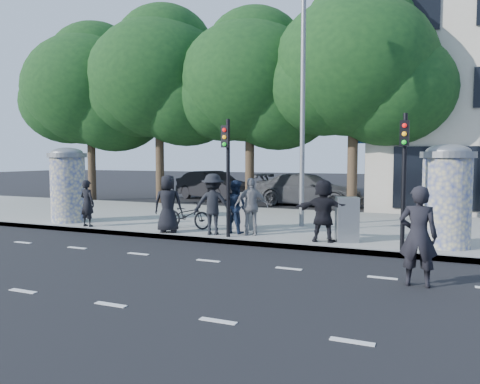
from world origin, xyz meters
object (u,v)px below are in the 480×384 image
at_px(cabinet_right, 347,220).
at_px(ped_d, 213,204).
at_px(traffic_pole_far, 404,167).
at_px(car_right, 308,190).
at_px(ped_f, 323,210).
at_px(man_road, 418,236).
at_px(ped_e, 251,207).
at_px(ped_c, 235,207).
at_px(car_mid, 212,185).
at_px(traffic_pole_near, 227,165).
at_px(ad_column_right, 447,193).
at_px(ped_a, 168,204).
at_px(street_lamp, 302,86).
at_px(ad_column_left, 68,183).
at_px(ped_b, 87,203).
at_px(bicycle, 187,215).
at_px(cabinet_left, 244,211).

bearing_deg(cabinet_right, ped_d, 162.16).
distance_m(traffic_pole_far, car_right, 12.16).
height_order(ped_f, man_road, man_road).
bearing_deg(ped_e, ped_c, -40.18).
xyz_separation_m(car_mid, car_right, (5.89, -0.97, -0.02)).
xyz_separation_m(traffic_pole_near, ped_c, (-0.09, 0.78, -1.27)).
xyz_separation_m(ad_column_right, ped_a, (-7.83, -0.85, -0.50)).
distance_m(cabinet_right, car_mid, 14.83).
bearing_deg(ped_a, street_lamp, -159.51).
xyz_separation_m(traffic_pole_near, car_mid, (-6.38, 11.82, -1.41)).
distance_m(ad_column_right, ped_a, 7.89).
xyz_separation_m(ad_column_left, ped_b, (1.43, -0.65, -0.61)).
xyz_separation_m(ped_a, bicycle, (0.15, 0.91, -0.44)).
distance_m(street_lamp, cabinet_left, 4.52).
height_order(ad_column_left, ped_a, ad_column_left).
height_order(ped_d, cabinet_left, ped_d).
xyz_separation_m(ad_column_right, ped_c, (-5.89, -0.13, -0.58)).
height_order(ped_d, cabinet_right, ped_d).
relative_size(ped_d, car_right, 0.33).
bearing_deg(ped_f, traffic_pole_far, 165.70).
bearing_deg(car_mid, ped_a, -134.75).
distance_m(traffic_pole_near, traffic_pole_far, 4.80).
xyz_separation_m(ad_column_right, traffic_pole_near, (-5.80, -0.91, 0.69)).
bearing_deg(traffic_pole_near, ped_f, 7.60).
relative_size(man_road, car_mid, 0.39).
relative_size(ped_c, ped_d, 0.89).
height_order(ad_column_left, traffic_pole_far, traffic_pole_far).
distance_m(street_lamp, ped_c, 4.60).
distance_m(street_lamp, ped_a, 5.80).
xyz_separation_m(street_lamp, car_right, (-1.89, 8.02, -3.99)).
height_order(ped_c, man_road, man_road).
relative_size(ped_a, ped_c, 1.10).
bearing_deg(cabinet_right, car_right, 87.58).
xyz_separation_m(street_lamp, ped_a, (-3.43, -2.78, -3.75)).
height_order(ped_b, cabinet_right, ped_b).
distance_m(ped_d, cabinet_right, 3.95).
xyz_separation_m(cabinet_left, cabinet_right, (3.45, -0.95, 0.03)).
xyz_separation_m(ad_column_left, cabinet_right, (9.92, -0.09, -0.77)).
height_order(ped_f, car_right, ped_f).
bearing_deg(ped_a, ped_e, 173.23).
height_order(cabinet_left, car_mid, car_mid).
distance_m(ped_a, bicycle, 1.02).
bearing_deg(car_mid, ped_b, -149.17).
distance_m(ad_column_left, ped_f, 9.34).
height_order(cabinet_left, car_right, car_right).
distance_m(ped_c, car_right, 10.08).
relative_size(man_road, cabinet_right, 1.58).
bearing_deg(cabinet_right, ad_column_left, 156.64).
bearing_deg(bicycle, ped_b, 108.60).
xyz_separation_m(ped_d, cabinet_right, (3.92, 0.34, -0.30)).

